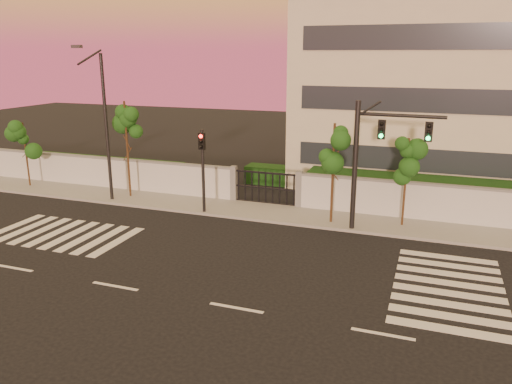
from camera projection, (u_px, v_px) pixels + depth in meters
ground at (237, 308)px, 17.43m from camera, size 120.00×120.00×0.00m
sidewalk at (309, 217)px, 26.93m from camera, size 60.00×3.00×0.15m
perimeter_wall at (318, 192)px, 27.99m from camera, size 60.00×0.36×2.20m
hedge_row at (345, 187)px, 30.19m from camera, size 41.00×4.25×1.80m
institutional_building at (487, 92)px, 32.78m from camera, size 24.40×12.40×12.25m
road_markings at (235, 261)px, 21.35m from camera, size 57.00×7.62×0.02m
street_tree_b at (25, 140)px, 32.35m from camera, size 1.36×1.09×4.32m
street_tree_c at (126, 128)px, 29.59m from camera, size 1.55×1.23×5.92m
street_tree_d at (334, 151)px, 24.97m from camera, size 1.59×1.27×5.27m
street_tree_e at (407, 163)px, 24.64m from camera, size 1.41×1.12×4.61m
traffic_signal_main at (373, 152)px, 23.69m from camera, size 4.10×0.48×6.48m
traffic_signal_secondary at (203, 161)px, 26.87m from camera, size 0.37×0.35×4.72m
streetlight_west at (104, 121)px, 28.61m from camera, size 0.54×2.17×9.03m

